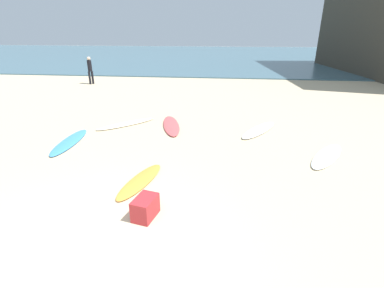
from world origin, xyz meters
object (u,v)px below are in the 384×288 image
surfboard_4 (259,130)px  surfboard_0 (140,181)px  beach_cooler (145,208)px  surfboard_1 (171,125)px  surfboard_3 (126,124)px  beachgoer_near (90,69)px  surfboard_2 (70,142)px  surfboard_5 (327,156)px

surfboard_4 → surfboard_0: bearing=-96.8°
surfboard_0 → beach_cooler: 1.44m
surfboard_1 → beach_cooler: size_ratio=4.40×
surfboard_3 → surfboard_0: bearing=-21.8°
beach_cooler → surfboard_1: bearing=95.2°
beachgoer_near → beach_cooler: bearing=-107.1°
surfboard_4 → beachgoer_near: 13.47m
beach_cooler → beachgoer_near: bearing=118.4°
surfboard_4 → surfboard_3: bearing=-150.1°
surfboard_2 → surfboard_3: bearing=-124.6°
surfboard_4 → beach_cooler: bearing=-85.4°
surfboard_2 → surfboard_5: 8.18m
surfboard_2 → surfboard_4: surfboard_4 is taller
surfboard_1 → surfboard_4: size_ratio=1.05×
surfboard_1 → surfboard_2: surfboard_1 is taller
surfboard_0 → surfboard_2: size_ratio=0.80×
beach_cooler → surfboard_3: bearing=112.3°
surfboard_4 → surfboard_5: surfboard_4 is taller
surfboard_3 → surfboard_1: bearing=45.1°
surfboard_1 → surfboard_2: 3.69m
surfboard_0 → surfboard_4: (3.33, 4.19, 0.01)m
beach_cooler → surfboard_2: bearing=134.7°
beachgoer_near → surfboard_3: bearing=-103.3°
surfboard_0 → surfboard_4: size_ratio=0.81×
surfboard_5 → beachgoer_near: 16.18m
surfboard_5 → surfboard_0: bearing=54.7°
surfboard_5 → surfboard_2: bearing=31.1°
surfboard_1 → surfboard_5: size_ratio=1.11×
beach_cooler → surfboard_0: bearing=110.6°
surfboard_1 → beach_cooler: (0.52, -5.68, 0.17)m
surfboard_2 → beach_cooler: bearing=131.5°
surfboard_1 → surfboard_2: (-3.07, -2.05, -0.01)m
surfboard_2 → surfboard_1: bearing=-149.5°
surfboard_0 → surfboard_3: 4.72m
surfboard_1 → surfboard_5: (5.11, -2.27, -0.01)m
surfboard_2 → beach_cooler: size_ratio=4.27×
surfboard_0 → surfboard_1: size_ratio=0.77×
surfboard_0 → surfboard_3: (-1.83, 4.35, 0.00)m
surfboard_3 → beach_cooler: bearing=-22.3°
surfboard_1 → surfboard_0: bearing=-104.7°
surfboard_3 → surfboard_2: bearing=-75.9°
beachgoer_near → beach_cooler: (7.58, -14.02, -0.80)m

